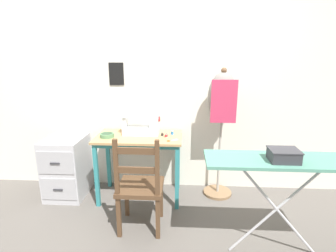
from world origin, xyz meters
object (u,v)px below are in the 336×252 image
object	(u,v)px
thread_spool_far_edge	(172,133)
ironing_board	(282,165)
thread_spool_near_machine	(162,134)
thread_spool_mid_table	(166,135)
wooden_chair	(140,187)
storage_box	(284,155)
dress_form	(222,106)
filing_cabinet	(67,167)
scissors	(171,141)
fabric_bowl	(107,135)
sewing_machine	(143,123)

from	to	relation	value
thread_spool_far_edge	ironing_board	xyz separation A→B (m)	(0.85, -0.86, 0.03)
thread_spool_near_machine	thread_spool_mid_table	world-z (taller)	thread_spool_near_machine
wooden_chair	storage_box	bearing A→B (deg)	-14.25
thread_spool_mid_table	wooden_chair	world-z (taller)	wooden_chair
dress_form	ironing_board	world-z (taller)	dress_form
thread_spool_near_machine	wooden_chair	size ratio (longest dim) A/B	0.04
thread_spool_far_edge	storage_box	world-z (taller)	storage_box
filing_cabinet	dress_form	world-z (taller)	dress_form
ironing_board	filing_cabinet	bearing A→B (deg)	158.50
dress_form	thread_spool_far_edge	bearing A→B (deg)	-174.40
scissors	thread_spool_near_machine	bearing A→B (deg)	122.26
thread_spool_near_machine	dress_form	distance (m)	0.70
ironing_board	thread_spool_far_edge	bearing A→B (deg)	134.81
scissors	filing_cabinet	world-z (taller)	scissors
scissors	fabric_bowl	bearing A→B (deg)	173.28
fabric_bowl	sewing_machine	bearing A→B (deg)	20.85
wooden_chair	dress_form	world-z (taller)	dress_form
fabric_bowl	scissors	xyz separation A→B (m)	(0.67, -0.08, -0.02)
scissors	wooden_chair	distance (m)	0.57
dress_form	ironing_board	distance (m)	1.00
fabric_bowl	scissors	distance (m)	0.68
sewing_machine	fabric_bowl	size ratio (longest dim) A/B	2.70
sewing_machine	wooden_chair	xyz separation A→B (m)	(0.06, -0.63, -0.43)
sewing_machine	thread_spool_mid_table	distance (m)	0.29
thread_spool_near_machine	wooden_chair	bearing A→B (deg)	-105.36
thread_spool_near_machine	filing_cabinet	distance (m)	1.15
fabric_bowl	wooden_chair	world-z (taller)	wooden_chair
wooden_chair	storage_box	size ratio (longest dim) A/B	4.31
sewing_machine	thread_spool_near_machine	size ratio (longest dim) A/B	10.82
scissors	filing_cabinet	size ratio (longest dim) A/B	0.18
thread_spool_mid_table	ironing_board	bearing A→B (deg)	-40.20
fabric_bowl	ironing_board	bearing A→B (deg)	-25.47
thread_spool_far_edge	ironing_board	distance (m)	1.21
filing_cabinet	ironing_board	size ratio (longest dim) A/B	0.60
thread_spool_mid_table	scissors	bearing A→B (deg)	-66.32
wooden_chair	filing_cabinet	bearing A→B (deg)	148.73
scissors	ironing_board	xyz separation A→B (m)	(0.86, -0.65, 0.04)
thread_spool_far_edge	ironing_board	bearing A→B (deg)	-45.19
sewing_machine	dress_form	xyz separation A→B (m)	(0.84, 0.04, 0.19)
fabric_bowl	thread_spool_far_edge	distance (m)	0.69
thread_spool_mid_table	thread_spool_far_edge	size ratio (longest dim) A/B	0.88
thread_spool_near_machine	filing_cabinet	bearing A→B (deg)	-179.88
thread_spool_near_machine	thread_spool_far_edge	world-z (taller)	thread_spool_far_edge
thread_spool_mid_table	dress_form	size ratio (longest dim) A/B	0.03
sewing_machine	ironing_board	size ratio (longest dim) A/B	0.35
sewing_machine	thread_spool_far_edge	xyz separation A→B (m)	(0.32, -0.01, -0.10)
thread_spool_mid_table	wooden_chair	distance (m)	0.65
fabric_bowl	filing_cabinet	size ratio (longest dim) A/B	0.22
filing_cabinet	wooden_chair	bearing A→B (deg)	-31.27
sewing_machine	filing_cabinet	distance (m)	1.00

